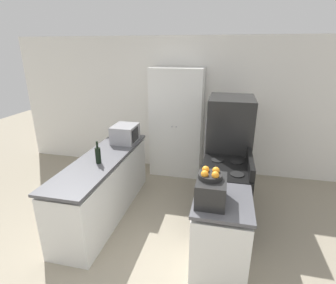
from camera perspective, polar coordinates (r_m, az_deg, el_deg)
wall_back at (r=5.19m, az=3.50°, el=7.74°), size 7.00×0.06×2.60m
counter_left at (r=4.05m, az=-13.70°, el=-9.45°), size 0.60×2.20×0.92m
counter_right at (r=3.08m, az=11.26°, el=-19.64°), size 0.60×0.74×0.92m
pantry_cabinet at (r=5.01m, az=1.88°, el=4.11°), size 0.97×0.48×2.06m
stove at (r=3.72m, az=12.11°, el=-11.71°), size 0.66×0.79×1.08m
refrigerator at (r=4.30m, az=12.93°, el=-1.65°), size 0.69×0.80×1.69m
microwave at (r=4.35m, az=-9.30°, el=1.84°), size 0.38×0.44×0.28m
wine_bottle at (r=3.62m, az=-14.99°, el=-2.74°), size 0.07×0.07×0.31m
toaster_oven at (r=2.68m, az=9.33°, el=-10.37°), size 0.30×0.40×0.25m
fruit_bowl at (r=2.62m, az=9.18°, el=-7.03°), size 0.24×0.24×0.10m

